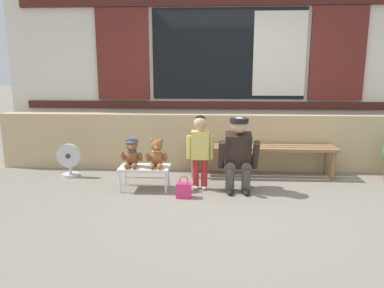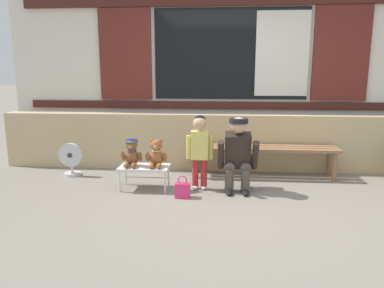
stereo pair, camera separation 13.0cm
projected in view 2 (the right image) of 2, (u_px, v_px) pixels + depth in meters
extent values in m
plane|color=gray|center=(231.00, 201.00, 4.32)|extent=(60.00, 60.00, 0.00)
cube|color=tan|center=(229.00, 142.00, 5.63)|extent=(7.01, 0.25, 0.85)
cube|color=silver|center=(231.00, 51.00, 5.86)|extent=(7.16, 0.20, 3.60)
cube|color=#471E19|center=(230.00, 105.00, 5.92)|extent=(6.58, 0.04, 0.12)
cube|color=black|center=(231.00, 54.00, 5.76)|extent=(2.40, 0.03, 1.40)
cube|color=silver|center=(282.00, 54.00, 5.68)|extent=(0.82, 0.02, 1.29)
cube|color=maroon|center=(125.00, 54.00, 5.89)|extent=(0.84, 0.05, 1.43)
cube|color=maroon|center=(341.00, 54.00, 5.61)|extent=(0.84, 0.05, 1.43)
cube|color=#8E6642|center=(264.00, 150.00, 5.09)|extent=(2.10, 0.11, 0.04)
cube|color=#8E6642|center=(263.00, 148.00, 5.23)|extent=(2.10, 0.11, 0.04)
cube|color=#8E6642|center=(262.00, 146.00, 5.37)|extent=(2.10, 0.11, 0.04)
cylinder|color=#8E6642|center=(194.00, 164.00, 5.22)|extent=(0.07, 0.07, 0.40)
cylinder|color=#8E6642|center=(196.00, 159.00, 5.49)|extent=(0.07, 0.07, 0.40)
cylinder|color=#8E6642|center=(334.00, 167.00, 5.06)|extent=(0.07, 0.07, 0.40)
cylinder|color=#8E6642|center=(329.00, 162.00, 5.33)|extent=(0.07, 0.07, 0.40)
cube|color=silver|center=(144.00, 168.00, 4.72)|extent=(0.64, 0.36, 0.04)
cylinder|color=silver|center=(119.00, 182.00, 4.63)|extent=(0.02, 0.02, 0.26)
cylinder|color=silver|center=(126.00, 175.00, 4.92)|extent=(0.02, 0.02, 0.26)
cylinder|color=silver|center=(165.00, 183.00, 4.58)|extent=(0.02, 0.02, 0.26)
cylinder|color=silver|center=(169.00, 176.00, 4.87)|extent=(0.02, 0.02, 0.26)
cylinder|color=silver|center=(142.00, 184.00, 4.61)|extent=(0.58, 0.02, 0.02)
cylinder|color=silver|center=(147.00, 177.00, 4.90)|extent=(0.58, 0.02, 0.02)
ellipsoid|color=brown|center=(132.00, 157.00, 4.72)|extent=(0.17, 0.14, 0.22)
sphere|color=brown|center=(132.00, 145.00, 4.68)|extent=(0.15, 0.15, 0.15)
sphere|color=#AE6E42|center=(130.00, 147.00, 4.63)|extent=(0.06, 0.06, 0.06)
sphere|color=brown|center=(127.00, 140.00, 4.68)|extent=(0.06, 0.06, 0.06)
ellipsoid|color=brown|center=(123.00, 156.00, 4.70)|extent=(0.06, 0.11, 0.16)
ellipsoid|color=brown|center=(126.00, 165.00, 4.63)|extent=(0.06, 0.15, 0.06)
sphere|color=brown|center=(136.00, 140.00, 4.68)|extent=(0.06, 0.06, 0.06)
ellipsoid|color=brown|center=(140.00, 156.00, 4.68)|extent=(0.06, 0.11, 0.16)
ellipsoid|color=brown|center=(134.00, 165.00, 4.62)|extent=(0.06, 0.15, 0.06)
torus|color=#335699|center=(132.00, 150.00, 4.70)|extent=(0.13, 0.13, 0.02)
cylinder|color=#335699|center=(131.00, 142.00, 4.68)|extent=(0.17, 0.17, 0.01)
cylinder|color=#335699|center=(131.00, 140.00, 4.67)|extent=(0.10, 0.10, 0.04)
ellipsoid|color=#93562D|center=(157.00, 158.00, 4.70)|extent=(0.17, 0.14, 0.22)
sphere|color=#93562D|center=(156.00, 145.00, 4.66)|extent=(0.15, 0.15, 0.15)
sphere|color=#C87B48|center=(156.00, 147.00, 4.61)|extent=(0.06, 0.06, 0.06)
sphere|color=#93562D|center=(152.00, 140.00, 4.66)|extent=(0.06, 0.06, 0.06)
ellipsoid|color=#93562D|center=(148.00, 157.00, 4.67)|extent=(0.06, 0.11, 0.16)
ellipsoid|color=#93562D|center=(152.00, 166.00, 4.61)|extent=(0.06, 0.15, 0.06)
sphere|color=#93562D|center=(160.00, 141.00, 4.65)|extent=(0.06, 0.06, 0.06)
ellipsoid|color=#93562D|center=(165.00, 157.00, 4.66)|extent=(0.06, 0.11, 0.16)
ellipsoid|color=#93562D|center=(159.00, 166.00, 4.60)|extent=(0.06, 0.15, 0.06)
torus|color=#D6B775|center=(156.00, 151.00, 4.67)|extent=(0.13, 0.13, 0.02)
cylinder|color=#B7282D|center=(195.00, 172.00, 4.72)|extent=(0.08, 0.08, 0.36)
ellipsoid|color=silver|center=(195.00, 187.00, 4.74)|extent=(0.07, 0.12, 0.05)
cylinder|color=#B7282D|center=(204.00, 173.00, 4.72)|extent=(0.08, 0.08, 0.36)
ellipsoid|color=silver|center=(204.00, 188.00, 4.74)|extent=(0.07, 0.12, 0.05)
cube|color=#DBD166|center=(200.00, 145.00, 4.65)|extent=(0.22, 0.15, 0.36)
cylinder|color=#DBD166|center=(188.00, 147.00, 4.67)|extent=(0.06, 0.06, 0.30)
cylinder|color=#DBD166|center=(211.00, 148.00, 4.64)|extent=(0.06, 0.06, 0.30)
sphere|color=tan|center=(200.00, 123.00, 4.59)|extent=(0.17, 0.17, 0.17)
sphere|color=black|center=(200.00, 121.00, 4.60)|extent=(0.16, 0.16, 0.16)
cylinder|color=#4C473D|center=(229.00, 181.00, 4.60)|extent=(0.11, 0.11, 0.30)
cylinder|color=#4C473D|center=(229.00, 165.00, 4.70)|extent=(0.13, 0.32, 0.13)
ellipsoid|color=black|center=(229.00, 192.00, 4.55)|extent=(0.09, 0.20, 0.06)
cylinder|color=#4C473D|center=(245.00, 181.00, 4.58)|extent=(0.11, 0.11, 0.30)
cylinder|color=#4C473D|center=(245.00, 165.00, 4.69)|extent=(0.13, 0.32, 0.13)
ellipsoid|color=black|center=(245.00, 192.00, 4.53)|extent=(0.09, 0.20, 0.06)
cube|color=#2D231E|center=(238.00, 150.00, 4.63)|extent=(0.32, 0.30, 0.47)
cylinder|color=#2D231E|center=(221.00, 155.00, 4.55)|extent=(0.08, 0.28, 0.40)
cylinder|color=#2D231E|center=(255.00, 155.00, 4.52)|extent=(0.08, 0.28, 0.40)
sphere|color=tan|center=(239.00, 125.00, 4.49)|extent=(0.20, 0.20, 0.20)
cylinder|color=black|center=(239.00, 121.00, 4.48)|extent=(0.23, 0.23, 0.06)
cube|color=brown|center=(252.00, 160.00, 4.73)|extent=(0.10, 0.22, 0.16)
cube|color=#E53370|center=(183.00, 190.00, 4.43)|extent=(0.18, 0.11, 0.18)
torus|color=#E53370|center=(182.00, 180.00, 4.41)|extent=(0.11, 0.01, 0.11)
cylinder|color=silver|center=(73.00, 174.00, 5.37)|extent=(0.24, 0.24, 0.04)
cylinder|color=silver|center=(72.00, 169.00, 5.36)|extent=(0.04, 0.04, 0.10)
cylinder|color=silver|center=(71.00, 155.00, 5.29)|extent=(0.34, 0.06, 0.34)
cylinder|color=#333338|center=(71.00, 155.00, 5.29)|extent=(0.07, 0.08, 0.07)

